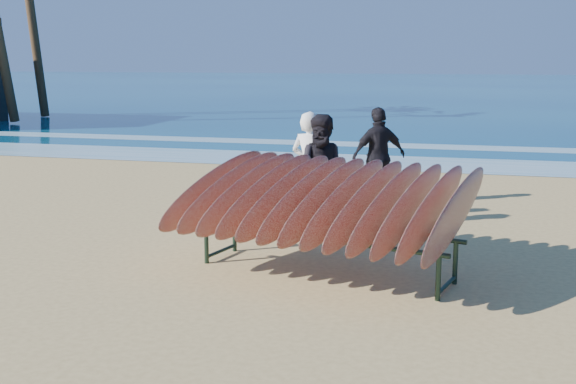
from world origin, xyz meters
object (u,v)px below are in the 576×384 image
person_white (310,167)px  person_dark_b (379,156)px  surfboard_rack (325,200)px  person_dark_a (324,173)px

person_white → person_dark_b: (0.86, 1.58, -0.01)m
surfboard_rack → person_white: 2.75m
surfboard_rack → person_dark_a: (-0.46, 2.15, -0.03)m
surfboard_rack → person_white: bearing=120.5°
surfboard_rack → person_dark_a: 2.20m
surfboard_rack → person_white: size_ratio=2.13×
surfboard_rack → person_dark_b: (0.07, 4.21, -0.04)m
person_dark_b → person_white: bearing=26.5°
person_white → person_dark_a: person_white is taller
person_dark_a → person_white: bearing=116.8°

